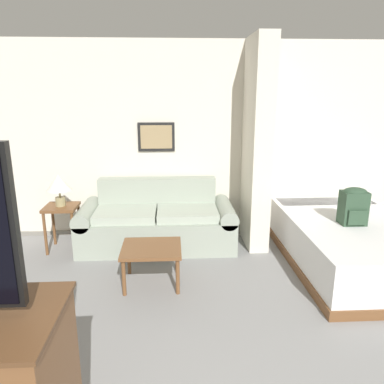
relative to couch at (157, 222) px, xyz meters
The scene contains 8 objects.
wall_back 1.18m from the couch, 48.06° to the left, with size 6.46×0.16×2.60m.
wall_partition_pillar 1.61m from the couch, ahead, with size 0.24×0.77×2.60m.
couch is the anchor object (origin of this frame).
coffee_table 1.03m from the couch, 91.16° to the right, with size 0.61×0.54×0.41m.
side_table 1.20m from the couch, behind, with size 0.40×0.40×0.58m.
table_lamp 1.31m from the couch, behind, with size 0.30×0.30×0.40m.
bed 2.37m from the couch, 17.21° to the right, with size 1.42×2.18×0.52m.
backpack 2.37m from the couch, 19.26° to the right, with size 0.27×0.23×0.42m.
Camera 1 is at (-0.23, -0.82, 1.95)m, focal length 35.00 mm.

